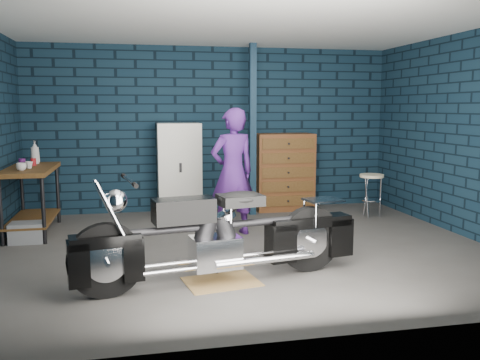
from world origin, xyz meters
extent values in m
plane|color=#4A4845|center=(0.00, 0.00, 0.00)|extent=(6.00, 6.00, 0.00)
cube|color=#0F2333|center=(0.00, 2.50, 1.35)|extent=(6.00, 0.02, 2.70)
cube|color=#0F2333|center=(3.00, 0.00, 1.35)|extent=(0.02, 5.00, 2.70)
cube|color=white|center=(0.00, 0.00, 2.70)|extent=(6.00, 5.00, 0.02)
cube|color=#132A3D|center=(0.55, 1.95, 1.35)|extent=(0.10, 0.10, 2.70)
cube|color=brown|center=(-2.68, 1.34, 0.46)|extent=(0.60, 1.40, 0.91)
cube|color=olive|center=(-0.48, -1.14, 0.00)|extent=(0.79, 0.64, 0.01)
imported|color=#4B1F77|center=(-0.01, 0.71, 0.85)|extent=(0.71, 0.55, 1.71)
cube|color=gray|center=(-2.66, 0.84, 0.13)|extent=(0.42, 0.30, 0.26)
cube|color=silver|center=(-0.59, 2.23, 0.73)|extent=(0.68, 0.49, 1.47)
cube|color=brown|center=(1.15, 2.23, 0.64)|extent=(0.96, 0.53, 1.28)
imported|color=beige|center=(-2.71, 0.98, 0.96)|extent=(0.16, 0.16, 0.10)
imported|color=beige|center=(-2.66, 1.21, 0.96)|extent=(0.12, 0.12, 0.09)
cylinder|color=#531860|center=(-2.78, 1.36, 0.97)|extent=(0.09, 0.09, 0.12)
cylinder|color=#A6161C|center=(-2.67, 1.56, 0.96)|extent=(0.08, 0.08, 0.10)
imported|color=gray|center=(-2.69, 1.80, 1.08)|extent=(0.16, 0.16, 0.33)
camera|label=1|loc=(-1.27, -5.90, 1.71)|focal=38.00mm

